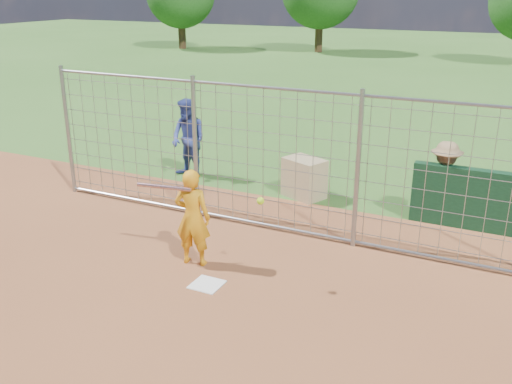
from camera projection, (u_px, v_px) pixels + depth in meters
The scene contains 9 objects.
ground at pixel (214, 279), 8.37m from camera, with size 100.00×100.00×0.00m, color #2D591E.
home_plate at pixel (207, 285), 8.20m from camera, with size 0.43×0.43×0.02m, color silver.
dugout_wall at pixel (488, 202), 9.82m from camera, with size 2.60×0.20×1.10m, color #11381E.
batter at pixel (193, 218), 8.59m from camera, with size 0.56×0.37×1.53m, color orange.
bystander_a at pixel (188, 139), 12.50m from camera, with size 0.86×0.67×1.76m, color navy.
bystander_c at pixel (444, 182), 10.18m from camera, with size 0.97×0.56×1.50m, color #8C6F4C.
equipment_bin at pixel (304, 178), 11.49m from camera, with size 0.80×0.55×0.80m, color tan.
equipment_in_play at pixel (186, 190), 8.26m from camera, with size 2.04×0.20×0.11m.
backstop_fence at pixel (271, 161), 9.63m from camera, with size 9.08×0.08×2.60m.
Camera 1 is at (3.81, -6.40, 4.07)m, focal length 40.00 mm.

